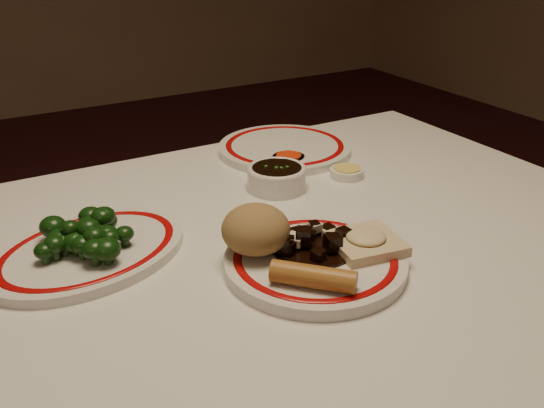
{
  "coord_description": "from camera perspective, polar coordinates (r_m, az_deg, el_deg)",
  "views": [
    {
      "loc": [
        -0.41,
        -0.69,
        1.19
      ],
      "look_at": [
        0.0,
        0.03,
        0.8
      ],
      "focal_mm": 40.0,
      "sensor_mm": 36.0,
      "label": 1
    }
  ],
  "objects": [
    {
      "name": "dining_table",
      "position": [
        0.96,
        0.74,
        -8.41
      ],
      "size": [
        1.2,
        0.9,
        0.75
      ],
      "color": "white",
      "rests_on": "ground"
    },
    {
      "name": "main_plate",
      "position": [
        0.85,
        4.08,
        -5.44
      ],
      "size": [
        0.33,
        0.33,
        0.02
      ],
      "color": "silver",
      "rests_on": "dining_table"
    },
    {
      "name": "rice_mound",
      "position": [
        0.84,
        -1.54,
        -2.4
      ],
      "size": [
        0.1,
        0.1,
        0.07
      ],
      "primitive_type": "ellipsoid",
      "color": "#987748",
      "rests_on": "main_plate"
    },
    {
      "name": "spring_roll",
      "position": [
        0.77,
        3.89,
        -6.84
      ],
      "size": [
        0.1,
        0.1,
        0.03
      ],
      "primitive_type": "cylinder",
      "rotation": [
        1.57,
        0.0,
        0.77
      ],
      "color": "#A96D29",
      "rests_on": "main_plate"
    },
    {
      "name": "fried_wonton",
      "position": [
        0.87,
        8.81,
        -3.46
      ],
      "size": [
        0.11,
        0.11,
        0.03
      ],
      "color": "beige",
      "rests_on": "main_plate"
    },
    {
      "name": "stirfry_heap",
      "position": [
        0.86,
        3.86,
        -3.62
      ],
      "size": [
        0.12,
        0.12,
        0.03
      ],
      "color": "black",
      "rests_on": "main_plate"
    },
    {
      "name": "broccoli_plate",
      "position": [
        0.91,
        -16.85,
        -4.27
      ],
      "size": [
        0.35,
        0.32,
        0.02
      ],
      "color": "silver",
      "rests_on": "dining_table"
    },
    {
      "name": "broccoli_pile",
      "position": [
        0.9,
        -17.12,
        -2.67
      ],
      "size": [
        0.14,
        0.15,
        0.05
      ],
      "color": "#23471C",
      "rests_on": "broccoli_plate"
    },
    {
      "name": "soy_bowl",
      "position": [
        1.09,
        0.45,
        2.44
      ],
      "size": [
        0.1,
        0.1,
        0.04
      ],
      "color": "silver",
      "rests_on": "dining_table"
    },
    {
      "name": "sweet_sour_dish",
      "position": [
        1.2,
        1.57,
        4.22
      ],
      "size": [
        0.06,
        0.06,
        0.02
      ],
      "color": "silver",
      "rests_on": "dining_table"
    },
    {
      "name": "mustard_dish",
      "position": [
        1.15,
        7.06,
        2.97
      ],
      "size": [
        0.06,
        0.06,
        0.02
      ],
      "color": "silver",
      "rests_on": "dining_table"
    },
    {
      "name": "far_plate",
      "position": [
        1.27,
        1.2,
        5.3
      ],
      "size": [
        0.32,
        0.32,
        0.02
      ],
      "color": "silver",
      "rests_on": "dining_table"
    }
  ]
}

